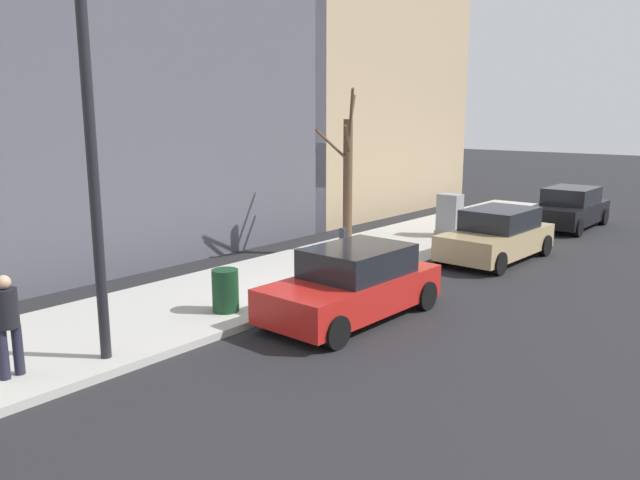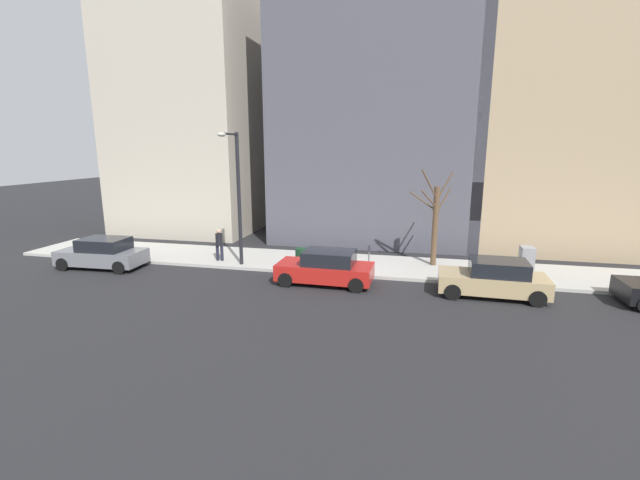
# 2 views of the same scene
# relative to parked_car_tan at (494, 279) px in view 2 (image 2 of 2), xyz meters

# --- Properties ---
(ground_plane) EXTENTS (120.00, 120.00, 0.00)m
(ground_plane) POSITION_rel_parked_car_tan_xyz_m (1.20, 6.66, -0.74)
(ground_plane) COLOR #232326
(sidewalk) EXTENTS (4.00, 36.00, 0.15)m
(sidewalk) POSITION_rel_parked_car_tan_xyz_m (3.20, 6.66, -0.66)
(sidewalk) COLOR #B2AFA8
(sidewalk) RESTS_ON ground
(parked_car_tan) EXTENTS (2.02, 4.25, 1.52)m
(parked_car_tan) POSITION_rel_parked_car_tan_xyz_m (0.00, 0.00, 0.00)
(parked_car_tan) COLOR tan
(parked_car_tan) RESTS_ON ground
(parked_car_red) EXTENTS (2.00, 4.24, 1.52)m
(parked_car_red) POSITION_rel_parked_car_tan_xyz_m (0.04, 6.97, 0.00)
(parked_car_red) COLOR red
(parked_car_red) RESTS_ON ground
(parked_car_grey) EXTENTS (2.06, 4.26, 1.52)m
(parked_car_grey) POSITION_rel_parked_car_tan_xyz_m (0.07, 18.46, 0.00)
(parked_car_grey) COLOR slate
(parked_car_grey) RESTS_ON ground
(parking_meter) EXTENTS (0.14, 0.10, 1.35)m
(parking_meter) POSITION_rel_parked_car_tan_xyz_m (1.65, 5.26, 0.24)
(parking_meter) COLOR slate
(parking_meter) RESTS_ON sidewalk
(utility_box) EXTENTS (0.83, 0.61, 1.43)m
(utility_box) POSITION_rel_parked_car_tan_xyz_m (2.50, -1.76, 0.11)
(utility_box) COLOR #A8A399
(utility_box) RESTS_ON sidewalk
(streetlamp) EXTENTS (1.97, 0.32, 6.50)m
(streetlamp) POSITION_rel_parked_car_tan_xyz_m (1.49, 11.72, 3.28)
(streetlamp) COLOR black
(streetlamp) RESTS_ON sidewalk
(bare_tree) EXTENTS (1.20, 2.06, 4.81)m
(bare_tree) POSITION_rel_parked_car_tan_xyz_m (3.80, 2.28, 1.60)
(bare_tree) COLOR brown
(bare_tree) RESTS_ON sidewalk
(trash_bin) EXTENTS (0.56, 0.56, 0.90)m
(trash_bin) POSITION_rel_parked_car_tan_xyz_m (2.10, 8.69, -0.14)
(trash_bin) COLOR #14381E
(trash_bin) RESTS_ON sidewalk
(pedestrian_near_meter) EXTENTS (0.36, 0.40, 1.66)m
(pedestrian_near_meter) POSITION_rel_parked_car_tan_xyz_m (2.17, 13.11, 0.35)
(pedestrian_near_meter) COLOR #1E1E2D
(pedestrian_near_meter) RESTS_ON sidewalk
(office_tower_left) EXTENTS (11.17, 11.17, 14.91)m
(office_tower_left) POSITION_rel_parked_car_tan_xyz_m (12.29, -5.25, 6.72)
(office_tower_left) COLOR tan
(office_tower_left) RESTS_ON ground
(office_block_center) EXTENTS (12.45, 12.45, 16.91)m
(office_block_center) POSITION_rel_parked_car_tan_xyz_m (12.93, 5.96, 7.72)
(office_block_center) COLOR #4C4C56
(office_block_center) RESTS_ON ground
(office_tower_right) EXTENTS (9.27, 9.27, 23.67)m
(office_tower_right) POSITION_rel_parked_car_tan_xyz_m (11.34, 19.11, 11.10)
(office_tower_right) COLOR #BCB29E
(office_tower_right) RESTS_ON ground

